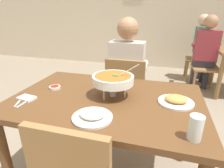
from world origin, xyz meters
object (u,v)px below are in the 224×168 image
Objects in this scene: chair_bg_middle at (205,63)px; patron_bg_middle at (206,49)px; curry_bowl at (113,80)px; rice_plate at (92,116)px; patron_bg_right at (202,44)px; diner_main at (127,71)px; appetizer_plate at (176,101)px; drink_glass at (195,129)px; chair_bg_right at (203,56)px; chair_diner_main at (126,91)px; dining_table_main at (107,110)px; sauce_dish at (55,87)px.

patron_bg_middle is (-0.04, -0.03, 0.24)m from chair_bg_middle.
curry_bowl reaches higher than chair_bg_middle.
patron_bg_right is (1.06, 3.16, -0.05)m from rice_plate.
diner_main is 0.87m from appetizer_plate.
drink_glass is (0.52, -0.37, -0.07)m from curry_bowl.
chair_bg_right is at bearing 79.90° from drink_glass.
patron_bg_right is at bearing 63.32° from chair_diner_main.
patron_bg_middle is at bearing 76.15° from appetizer_plate.
patron_bg_right is (0.58, 2.82, -0.05)m from appetizer_plate.
chair_bg_right is (1.13, 2.89, -0.16)m from dining_table_main.
drink_glass is 0.10× the size of patron_bg_middle.
chair_bg_right is (1.09, 2.85, -0.39)m from curry_bowl.
curry_bowl is at bearing -179.30° from appetizer_plate.
drink_glass is 3.24m from patron_bg_right.
patron_bg_middle is 0.54m from patron_bg_right.
diner_main and patron_bg_middle have the same top height.
drink_glass is at bearing -3.81° from rice_plate.
diner_main is at bearing 90.00° from chair_diner_main.
curry_bowl reaches higher than appetizer_plate.
chair_diner_main and chair_bg_right have the same top height.
drink_glass is (0.56, -1.10, 0.09)m from diner_main.
dining_table_main is 0.76m from chair_diner_main.
diner_main is 1.87m from patron_bg_middle.
chair_bg_middle is 1.00× the size of chair_bg_right.
curry_bowl is 0.35m from rice_plate.
patron_bg_right is (1.07, 2.12, 0.24)m from chair_diner_main.
chair_diner_main is 0.69× the size of diner_main.
patron_bg_right reaches higher than chair_bg_right.
appetizer_plate is 0.27× the size of chair_bg_right.
chair_bg_middle is (1.54, 2.31, -0.27)m from sauce_dish.
patron_bg_middle is (1.05, 1.55, 0.00)m from diner_main.
chair_diner_main is (-0.00, 0.74, -0.16)m from dining_table_main.
chair_diner_main is 0.69× the size of patron_bg_middle.
appetizer_plate is (0.45, 0.01, -0.11)m from curry_bowl.
diner_main is at bearing 123.74° from appetizer_plate.
dining_table_main is 0.47m from sauce_dish.
patron_bg_middle is at bearing 56.60° from sauce_dish.
patron_bg_right is (1.03, 2.82, -0.16)m from curry_bowl.
chair_bg_middle is at bearing 65.25° from dining_table_main.
dining_table_main is 5.71× the size of rice_plate.
drink_glass reaches higher than chair_bg_right.
sauce_dish is 3.20m from patron_bg_right.
drink_glass is at bearing -99.05° from patron_bg_right.
drink_glass is 3.29m from chair_bg_right.
patron_bg_middle is at bearing 56.58° from chair_diner_main.
curry_bowl is 0.64m from drink_glass.
rice_plate is at bearing -36.40° from sauce_dish.
patron_bg_middle is (1.01, 2.29, -0.16)m from curry_bowl.
patron_bg_middle reaches higher than chair_bg_right.
chair_diner_main reaches higher than appetizer_plate.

